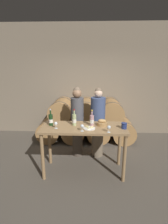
{
  "coord_description": "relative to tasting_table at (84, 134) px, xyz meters",
  "views": [
    {
      "loc": [
        0.13,
        -3.07,
        2.08
      ],
      "look_at": [
        0.0,
        0.13,
        1.2
      ],
      "focal_mm": 28.0,
      "sensor_mm": 36.0,
      "label": 1
    }
  ],
  "objects": [
    {
      "name": "wine_glass_center",
      "position": [
        0.44,
        -0.26,
        0.23
      ],
      "size": [
        0.06,
        0.06,
        0.12
      ],
      "color": "white",
      "rests_on": "tasting_table"
    },
    {
      "name": "wine_bottle_white",
      "position": [
        -0.18,
        0.08,
        0.25
      ],
      "size": [
        0.08,
        0.08,
        0.32
      ],
      "color": "#ADBC7F",
      "rests_on": "tasting_table"
    },
    {
      "name": "blue_crock",
      "position": [
        0.74,
        -0.06,
        0.2
      ],
      "size": [
        0.11,
        0.11,
        0.11
      ],
      "color": "navy",
      "rests_on": "tasting_table"
    },
    {
      "name": "ground_plane",
      "position": [
        0.0,
        0.0,
        -0.81
      ],
      "size": [
        10.0,
        10.0,
        0.0
      ],
      "primitive_type": "plane",
      "color": "#564F44"
    },
    {
      "name": "person_right",
      "position": [
        0.29,
        0.67,
        0.0
      ],
      "size": [
        0.32,
        0.32,
        1.59
      ],
      "color": "#756651",
      "rests_on": "ground_plane"
    },
    {
      "name": "wine_bottle_red",
      "position": [
        -0.63,
        0.06,
        0.25
      ],
      "size": [
        0.08,
        0.08,
        0.32
      ],
      "color": "#193819",
      "rests_on": "tasting_table"
    },
    {
      "name": "barrel_stack",
      "position": [
        -0.0,
        1.58,
        -0.27
      ],
      "size": [
        2.65,
        0.93,
        1.16
      ],
      "color": "#A87A47",
      "rests_on": "ground_plane"
    },
    {
      "name": "bread_basket",
      "position": [
        0.35,
        0.09,
        0.19
      ],
      "size": [
        0.2,
        0.2,
        0.13
      ],
      "color": "#A87F4C",
      "rests_on": "tasting_table"
    },
    {
      "name": "wine_bottle_rose",
      "position": [
        0.15,
        0.08,
        0.25
      ],
      "size": [
        0.08,
        0.08,
        0.31
      ],
      "color": "#BC8E93",
      "rests_on": "tasting_table"
    },
    {
      "name": "stone_wall_back",
      "position": [
        0.0,
        2.16,
        0.79
      ],
      "size": [
        10.0,
        0.12,
        3.2
      ],
      "color": "gray",
      "rests_on": "ground_plane"
    },
    {
      "name": "tasting_table",
      "position": [
        0.0,
        0.0,
        0.0
      ],
      "size": [
        1.59,
        0.67,
        0.95
      ],
      "color": "#99754C",
      "rests_on": "ground_plane"
    },
    {
      "name": "wine_glass_left",
      "position": [
        -0.02,
        -0.22,
        0.23
      ],
      "size": [
        0.06,
        0.06,
        0.12
      ],
      "color": "white",
      "rests_on": "tasting_table"
    },
    {
      "name": "cheese_plate",
      "position": [
        0.1,
        -0.09,
        0.15
      ],
      "size": [
        0.22,
        0.22,
        0.04
      ],
      "color": "white",
      "rests_on": "tasting_table"
    },
    {
      "name": "wine_glass_far_left",
      "position": [
        -0.5,
        -0.1,
        0.23
      ],
      "size": [
        0.06,
        0.06,
        0.12
      ],
      "color": "white",
      "rests_on": "tasting_table"
    },
    {
      "name": "person_left",
      "position": [
        -0.17,
        0.67,
        0.03
      ],
      "size": [
        0.29,
        0.29,
        1.61
      ],
      "color": "#4C4238",
      "rests_on": "ground_plane"
    }
  ]
}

